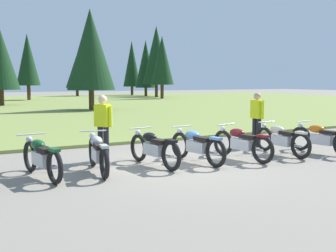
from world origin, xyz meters
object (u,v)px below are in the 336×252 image
object	(u,v)px
motorcycle_orange	(321,138)
motorcycle_sky_blue	(197,145)
motorcycle_british_green	(41,157)
motorcycle_maroon	(242,143)
motorcycle_silver	(98,153)
motorcycle_black	(154,148)
motorcycle_cream	(281,139)
rider_near_row_end	(257,116)
rider_in_hivis_vest	(103,124)

from	to	relation	value
motorcycle_orange	motorcycle_sky_blue	bearing A→B (deg)	171.54
motorcycle_british_green	motorcycle_maroon	world-z (taller)	same
motorcycle_silver	motorcycle_maroon	world-z (taller)	same
motorcycle_black	motorcycle_maroon	distance (m)	2.38
motorcycle_sky_blue	motorcycle_orange	world-z (taller)	same
motorcycle_maroon	motorcycle_silver	bearing A→B (deg)	175.23
motorcycle_cream	motorcycle_orange	distance (m)	1.17
rider_near_row_end	rider_in_hivis_vest	distance (m)	4.93
motorcycle_black	rider_in_hivis_vest	distance (m)	1.53
motorcycle_black	motorcycle_cream	bearing A→B (deg)	-4.58
motorcycle_cream	rider_near_row_end	size ratio (longest dim) A/B	1.26
motorcycle_silver	motorcycle_orange	xyz separation A→B (m)	(6.24, -0.67, 0.00)
motorcycle_sky_blue	motorcycle_maroon	distance (m)	1.25
motorcycle_black	rider_near_row_end	distance (m)	4.26
motorcycle_cream	motorcycle_silver	bearing A→B (deg)	176.93
motorcycle_black	motorcycle_orange	bearing A→B (deg)	-8.16
motorcycle_black	motorcycle_cream	xyz separation A→B (m)	(3.76, -0.30, 0.00)
motorcycle_black	motorcycle_sky_blue	world-z (taller)	same
motorcycle_british_green	motorcycle_cream	size ratio (longest dim) A/B	0.99
motorcycle_silver	motorcycle_black	bearing A→B (deg)	1.05
motorcycle_british_green	motorcycle_cream	world-z (taller)	same
motorcycle_silver	motorcycle_orange	size ratio (longest dim) A/B	1.00
motorcycle_black	motorcycle_sky_blue	size ratio (longest dim) A/B	1.00
motorcycle_maroon	motorcycle_orange	size ratio (longest dim) A/B	1.00
motorcycle_british_green	motorcycle_sky_blue	xyz separation A→B (m)	(3.72, -0.17, 0.00)
motorcycle_sky_blue	motorcycle_orange	size ratio (longest dim) A/B	1.00
rider_near_row_end	rider_in_hivis_vest	bearing A→B (deg)	179.49
rider_near_row_end	rider_in_hivis_vest	world-z (taller)	same
motorcycle_black	motorcycle_orange	size ratio (longest dim) A/B	1.00
motorcycle_maroon	motorcycle_orange	world-z (taller)	same
motorcycle_black	motorcycle_cream	distance (m)	3.77
motorcycle_black	motorcycle_orange	distance (m)	4.91
motorcycle_black	motorcycle_orange	xyz separation A→B (m)	(4.86, -0.70, 0.00)
rider_in_hivis_vest	motorcycle_maroon	bearing A→B (deg)	-25.01
motorcycle_british_green	motorcycle_orange	world-z (taller)	same
motorcycle_cream	rider_in_hivis_vest	world-z (taller)	rider_in_hivis_vest
motorcycle_british_green	motorcycle_orange	xyz separation A→B (m)	(7.46, -0.73, 0.00)
motorcycle_cream	rider_in_hivis_vest	bearing A→B (deg)	162.41
motorcycle_orange	rider_near_row_end	distance (m)	2.04
motorcycle_british_green	motorcycle_black	xyz separation A→B (m)	(2.60, -0.03, 0.00)
motorcycle_cream	rider_in_hivis_vest	xyz separation A→B (m)	(-4.61, 1.46, 0.51)
motorcycle_black	rider_near_row_end	world-z (taller)	rider_near_row_end
motorcycle_black	motorcycle_maroon	world-z (taller)	same
motorcycle_sky_blue	motorcycle_black	bearing A→B (deg)	172.84
motorcycle_silver	rider_in_hivis_vest	bearing A→B (deg)	65.94
motorcycle_black	rider_in_hivis_vest	bearing A→B (deg)	126.30
motorcycle_silver	rider_near_row_end	distance (m)	5.60
motorcycle_sky_blue	motorcycle_cream	distance (m)	2.64
rider_in_hivis_vest	motorcycle_british_green	bearing A→B (deg)	-147.10
motorcycle_british_green	rider_near_row_end	distance (m)	6.78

